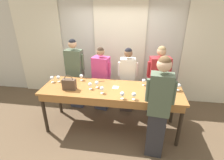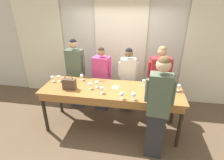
# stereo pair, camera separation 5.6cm
# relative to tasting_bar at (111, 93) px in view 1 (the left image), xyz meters

# --- Properties ---
(ground_plane) EXTENTS (18.00, 18.00, 0.00)m
(ground_plane) POSITION_rel_tasting_bar_xyz_m (0.00, 0.03, -0.88)
(ground_plane) COLOR brown
(wall_back) EXTENTS (12.00, 0.06, 2.80)m
(wall_back) POSITION_rel_tasting_bar_xyz_m (0.00, 1.53, 0.52)
(wall_back) COLOR beige
(wall_back) RESTS_ON ground_plane
(curtain_panel_left) EXTENTS (1.34, 0.03, 2.69)m
(curtain_panel_left) POSITION_rel_tasting_bar_xyz_m (-2.28, 1.47, 0.47)
(curtain_panel_left) COLOR #EFE5C6
(curtain_panel_left) RESTS_ON ground_plane
(curtain_panel_center) EXTENTS (1.34, 0.03, 2.69)m
(curtain_panel_center) POSITION_rel_tasting_bar_xyz_m (0.00, 1.47, 0.47)
(curtain_panel_center) COLOR #EFE5C6
(curtain_panel_center) RESTS_ON ground_plane
(curtain_panel_right) EXTENTS (1.34, 0.03, 2.69)m
(curtain_panel_right) POSITION_rel_tasting_bar_xyz_m (2.28, 1.47, 0.47)
(curtain_panel_right) COLOR #EFE5C6
(curtain_panel_right) RESTS_ON ground_plane
(tasting_bar) EXTENTS (2.84, 0.88, 0.97)m
(tasting_bar) POSITION_rel_tasting_bar_xyz_m (0.00, 0.00, 0.00)
(tasting_bar) COLOR #9E6633
(tasting_bar) RESTS_ON ground_plane
(wine_bottle) EXTENTS (0.08, 0.08, 0.33)m
(wine_bottle) POSITION_rel_tasting_bar_xyz_m (1.22, 0.16, 0.21)
(wine_bottle) COLOR black
(wine_bottle) RESTS_ON tasting_bar
(handbag) EXTENTS (0.27, 0.12, 0.31)m
(handbag) POSITION_rel_tasting_bar_xyz_m (-0.83, -0.12, 0.21)
(handbag) COLOR brown
(handbag) RESTS_ON tasting_bar
(wine_glass_front_left) EXTENTS (0.08, 0.08, 0.14)m
(wine_glass_front_left) POSITION_rel_tasting_bar_xyz_m (-0.97, 0.06, 0.19)
(wine_glass_front_left) COLOR white
(wine_glass_front_left) RESTS_ON tasting_bar
(wine_glass_front_mid) EXTENTS (0.08, 0.08, 0.14)m
(wine_glass_front_mid) POSITION_rel_tasting_bar_xyz_m (0.26, -0.34, 0.19)
(wine_glass_front_mid) COLOR white
(wine_glass_front_mid) RESTS_ON tasting_bar
(wine_glass_front_right) EXTENTS (0.08, 0.08, 0.14)m
(wine_glass_front_right) POSITION_rel_tasting_bar_xyz_m (-0.30, 0.04, 0.19)
(wine_glass_front_right) COLOR white
(wine_glass_front_right) RESTS_ON tasting_bar
(wine_glass_center_left) EXTENTS (0.08, 0.08, 0.14)m
(wine_glass_center_left) POSITION_rel_tasting_bar_xyz_m (0.65, 0.29, 0.19)
(wine_glass_center_left) COLOR white
(wine_glass_center_left) RESTS_ON tasting_bar
(wine_glass_center_mid) EXTENTS (0.08, 0.08, 0.14)m
(wine_glass_center_mid) POSITION_rel_tasting_bar_xyz_m (0.46, -0.33, 0.19)
(wine_glass_center_mid) COLOR white
(wine_glass_center_mid) RESTS_ON tasting_bar
(wine_glass_center_right) EXTENTS (0.08, 0.08, 0.14)m
(wine_glass_center_right) POSITION_rel_tasting_bar_xyz_m (-0.42, -0.05, 0.19)
(wine_glass_center_right) COLOR white
(wine_glass_center_right) RESTS_ON tasting_bar
(wine_glass_back_left) EXTENTS (0.08, 0.08, 0.14)m
(wine_glass_back_left) POSITION_rel_tasting_bar_xyz_m (-0.15, -0.19, 0.19)
(wine_glass_back_left) COLOR white
(wine_glass_back_left) RESTS_ON tasting_bar
(wine_glass_back_mid) EXTENTS (0.08, 0.08, 0.14)m
(wine_glass_back_mid) POSITION_rel_tasting_bar_xyz_m (-1.20, 0.18, 0.19)
(wine_glass_back_mid) COLOR white
(wine_glass_back_mid) RESTS_ON tasting_bar
(wine_glass_back_right) EXTENTS (0.08, 0.08, 0.14)m
(wine_glass_back_right) POSITION_rel_tasting_bar_xyz_m (1.33, 0.16, 0.19)
(wine_glass_back_right) COLOR white
(wine_glass_back_right) RESTS_ON tasting_bar
(wine_glass_near_host) EXTENTS (0.08, 0.08, 0.14)m
(wine_glass_near_host) POSITION_rel_tasting_bar_xyz_m (0.76, 0.10, 0.19)
(wine_glass_near_host) COLOR white
(wine_glass_near_host) RESTS_ON tasting_bar
(wine_glass_by_bottle) EXTENTS (0.08, 0.08, 0.14)m
(wine_glass_by_bottle) POSITION_rel_tasting_bar_xyz_m (-0.72, 0.33, 0.19)
(wine_glass_by_bottle) COLOR white
(wine_glass_by_bottle) RESTS_ON tasting_bar
(wine_glass_by_handbag) EXTENTS (0.08, 0.08, 0.14)m
(wine_glass_by_handbag) POSITION_rel_tasting_bar_xyz_m (-1.32, 0.14, 0.19)
(wine_glass_by_handbag) COLOR white
(wine_glass_by_handbag) RESTS_ON tasting_bar
(napkin) EXTENTS (0.13, 0.13, 0.00)m
(napkin) POSITION_rel_tasting_bar_xyz_m (0.08, 0.09, 0.10)
(napkin) COLOR white
(napkin) RESTS_ON tasting_bar
(pen) EXTENTS (0.12, 0.05, 0.01)m
(pen) POSITION_rel_tasting_bar_xyz_m (-0.26, 0.33, 0.10)
(pen) COLOR black
(pen) RESTS_ON tasting_bar
(guest_olive_jacket) EXTENTS (0.52, 0.25, 1.80)m
(guest_olive_jacket) POSITION_rel_tasting_bar_xyz_m (-1.02, 0.75, 0.05)
(guest_olive_jacket) COLOR #383D51
(guest_olive_jacket) RESTS_ON ground_plane
(guest_pink_top) EXTENTS (0.50, 0.34, 1.63)m
(guest_pink_top) POSITION_rel_tasting_bar_xyz_m (-0.36, 0.75, -0.05)
(guest_pink_top) COLOR #383D51
(guest_pink_top) RESTS_ON ground_plane
(guest_cream_sweater) EXTENTS (0.46, 0.24, 1.64)m
(guest_cream_sweater) POSITION_rel_tasting_bar_xyz_m (0.28, 0.75, -0.02)
(guest_cream_sweater) COLOR #473833
(guest_cream_sweater) RESTS_ON ground_plane
(guest_striped_shirt) EXTENTS (0.57, 0.33, 1.71)m
(guest_striped_shirt) POSITION_rel_tasting_bar_xyz_m (1.00, 0.75, -0.01)
(guest_striped_shirt) COLOR #383D51
(guest_striped_shirt) RESTS_ON ground_plane
(host_pouring) EXTENTS (0.47, 0.26, 1.89)m
(host_pouring) POSITION_rel_tasting_bar_xyz_m (0.88, -0.60, 0.12)
(host_pouring) COLOR #28282D
(host_pouring) RESTS_ON ground_plane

